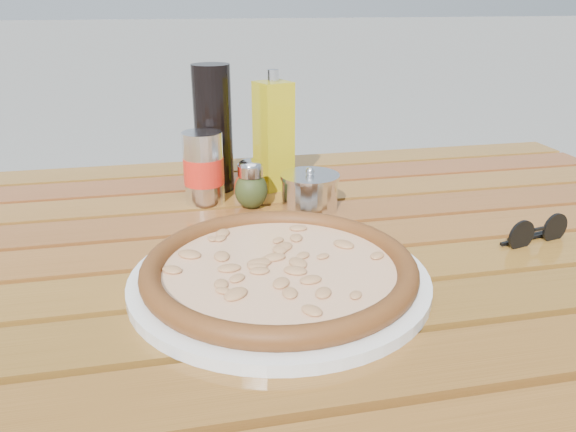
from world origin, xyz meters
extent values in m
cube|color=#3A200D|center=(0.64, 0.39, 0.35)|extent=(0.06, 0.06, 0.70)
cube|color=#331D0B|center=(0.00, 0.00, 0.70)|extent=(1.36, 0.86, 0.04)
cube|color=#512D0E|center=(0.00, -0.30, 0.73)|extent=(1.40, 0.09, 0.03)
cube|color=#502F0E|center=(0.00, -0.20, 0.73)|extent=(1.40, 0.09, 0.03)
cube|color=#57330F|center=(0.00, -0.10, 0.73)|extent=(1.40, 0.09, 0.03)
cube|color=#592E0F|center=(0.00, 0.00, 0.73)|extent=(1.40, 0.09, 0.03)
cube|color=#562A0F|center=(0.00, 0.10, 0.73)|extent=(1.40, 0.09, 0.03)
cube|color=#5C3410|center=(0.00, 0.20, 0.73)|extent=(1.40, 0.09, 0.03)
cube|color=#59280F|center=(0.00, 0.30, 0.73)|extent=(1.40, 0.09, 0.03)
cube|color=#5C3710|center=(0.00, 0.41, 0.73)|extent=(1.40, 0.09, 0.03)
cylinder|color=silver|center=(-0.04, -0.13, 0.76)|extent=(0.40, 0.40, 0.01)
cylinder|color=#FFE0B6|center=(-0.04, -0.13, 0.77)|extent=(0.34, 0.34, 0.01)
torus|color=black|center=(-0.04, -0.13, 0.77)|extent=(0.36, 0.36, 0.03)
ellipsoid|color=#B33314|center=(-0.04, 0.15, 0.78)|extent=(0.06, 0.06, 0.06)
cylinder|color=white|center=(-0.04, 0.15, 0.81)|extent=(0.04, 0.04, 0.02)
ellipsoid|color=silver|center=(-0.04, 0.15, 0.82)|extent=(0.04, 0.04, 0.02)
ellipsoid|color=#37421A|center=(-0.04, 0.15, 0.78)|extent=(0.07, 0.07, 0.06)
cylinder|color=silver|center=(-0.04, 0.15, 0.81)|extent=(0.05, 0.05, 0.02)
ellipsoid|color=silver|center=(-0.04, 0.15, 0.82)|extent=(0.05, 0.05, 0.02)
cylinder|color=black|center=(-0.08, 0.26, 0.86)|extent=(0.07, 0.07, 0.22)
cylinder|color=silver|center=(-0.11, 0.19, 0.81)|extent=(0.08, 0.08, 0.12)
cylinder|color=red|center=(-0.11, 0.19, 0.81)|extent=(0.08, 0.08, 0.04)
cube|color=#B2A213|center=(0.02, 0.24, 0.84)|extent=(0.07, 0.07, 0.19)
cylinder|color=silver|center=(0.02, 0.24, 0.95)|extent=(0.03, 0.03, 0.02)
cylinder|color=silver|center=(0.06, 0.12, 0.78)|extent=(0.12, 0.12, 0.05)
cylinder|color=silver|center=(0.06, 0.12, 0.81)|extent=(0.12, 0.12, 0.01)
sphere|color=silver|center=(0.06, 0.12, 0.81)|extent=(0.02, 0.02, 0.01)
cylinder|color=black|center=(0.31, -0.09, 0.77)|extent=(0.04, 0.01, 0.04)
cylinder|color=black|center=(0.37, -0.07, 0.77)|extent=(0.04, 0.01, 0.04)
cube|color=black|center=(0.34, -0.08, 0.77)|extent=(0.02, 0.01, 0.00)
cube|color=black|center=(0.33, -0.07, 0.75)|extent=(0.09, 0.02, 0.00)
cube|color=black|center=(0.34, -0.06, 0.75)|extent=(0.09, 0.02, 0.00)
camera|label=1|loc=(-0.16, -0.72, 1.08)|focal=35.00mm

